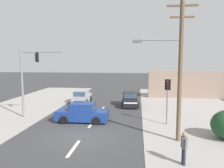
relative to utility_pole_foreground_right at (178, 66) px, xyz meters
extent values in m
plane|color=#3A3A3D|center=(-5.98, 0.10, -4.67)|extent=(140.00, 140.00, 0.00)
cube|color=silver|center=(-5.98, -1.90, -4.67)|extent=(0.20, 2.40, 0.01)
cube|color=silver|center=(-5.98, 3.10, -4.67)|extent=(0.20, 2.40, 0.01)
cube|color=silver|center=(-5.98, 8.10, -4.67)|extent=(0.20, 2.40, 0.01)
cube|color=#A39E99|center=(3.02, 2.10, -4.66)|extent=(10.00, 44.00, 0.02)
cube|color=#A39E99|center=(-14.48, 4.10, -4.66)|extent=(8.00, 40.00, 0.02)
cylinder|color=brown|center=(0.15, 0.01, -0.35)|extent=(0.26, 0.26, 8.64)
cube|color=brown|center=(0.15, 0.01, 3.52)|extent=(1.80, 0.12, 0.11)
cube|color=brown|center=(0.15, 0.01, 2.87)|extent=(1.40, 0.12, 0.10)
cylinder|color=slate|center=(-1.15, -0.05, 1.55)|extent=(2.60, 0.20, 0.09)
cube|color=#595B60|center=(-2.45, -0.10, 1.48)|extent=(0.57, 0.30, 0.18)
cylinder|color=slate|center=(-12.37, 4.25, -1.67)|extent=(0.18, 0.18, 6.00)
cylinder|color=slate|center=(-10.57, 4.25, 1.03)|extent=(3.60, 0.12, 0.11)
cube|color=black|center=(-10.93, 4.25, 0.58)|extent=(0.20, 0.26, 0.68)
cube|color=black|center=(-10.93, 4.25, 0.58)|extent=(0.04, 0.44, 0.84)
sphere|color=red|center=(-11.05, 4.25, 0.80)|extent=(0.13, 0.13, 0.13)
sphere|color=black|center=(-11.05, 4.25, 0.58)|extent=(0.13, 0.13, 0.13)
sphere|color=black|center=(-11.05, 4.25, 0.36)|extent=(0.13, 0.13, 0.13)
cylinder|color=slate|center=(-0.10, 3.45, -3.27)|extent=(0.12, 0.12, 2.80)
cube|color=black|center=(-0.10, 3.45, -1.53)|extent=(0.31, 0.27, 0.68)
cube|color=black|center=(-0.10, 3.45, -1.53)|extent=(0.43, 0.17, 0.84)
sphere|color=red|center=(-0.14, 3.33, -1.31)|extent=(0.13, 0.13, 0.13)
sphere|color=black|center=(-0.14, 3.33, -1.53)|extent=(0.13, 0.13, 0.13)
sphere|color=black|center=(-0.14, 3.33, -1.75)|extent=(0.13, 0.13, 0.13)
cube|color=gray|center=(5.02, 16.10, -2.87)|extent=(12.00, 1.00, 3.60)
cube|color=navy|center=(-6.86, 3.53, -4.13)|extent=(4.21, 1.72, 0.80)
cube|color=navy|center=(-6.81, 3.53, -3.42)|extent=(1.91, 1.57, 0.62)
cube|color=#384756|center=(-7.78, 3.53, -3.42)|extent=(0.07, 1.44, 0.53)
cube|color=#384756|center=(-5.84, 3.54, -3.42)|extent=(0.07, 1.40, 0.50)
cube|color=white|center=(-8.98, 3.52, -3.95)|extent=(0.05, 1.45, 0.14)
cylinder|color=black|center=(-8.16, 2.68, -4.35)|extent=(0.64, 0.19, 0.64)
cylinder|color=black|center=(-8.17, 4.38, -4.35)|extent=(0.64, 0.19, 0.64)
cylinder|color=black|center=(-5.56, 2.69, -4.35)|extent=(0.64, 0.19, 0.64)
cylinder|color=black|center=(-5.57, 4.39, -4.35)|extent=(0.64, 0.19, 0.64)
cube|color=#A3A8AD|center=(-8.92, 11.30, -4.16)|extent=(1.66, 3.63, 0.76)
cube|color=#A3A8AD|center=(-8.92, 11.00, -3.46)|extent=(1.51, 1.92, 0.64)
cube|color=#384756|center=(-8.93, 11.97, -3.46)|extent=(1.36, 0.08, 0.54)
cube|color=#384756|center=(-8.90, 10.03, -3.46)|extent=(1.33, 0.08, 0.51)
cube|color=white|center=(-8.95, 13.12, -3.99)|extent=(1.36, 0.06, 0.14)
cylinder|color=black|center=(-9.74, 12.40, -4.37)|extent=(0.19, 0.60, 0.60)
cylinder|color=black|center=(-8.14, 12.43, -4.37)|extent=(0.19, 0.60, 0.60)
cylinder|color=black|center=(-9.70, 10.17, -4.37)|extent=(0.19, 0.60, 0.60)
cylinder|color=black|center=(-8.10, 10.20, -4.37)|extent=(0.19, 0.60, 0.60)
cube|color=black|center=(-3.20, 10.05, -4.16)|extent=(1.81, 3.69, 0.76)
cube|color=black|center=(-3.22, 10.35, -3.46)|extent=(1.59, 1.98, 0.64)
cube|color=#384756|center=(-3.16, 9.38, -3.46)|extent=(1.36, 0.14, 0.54)
cube|color=#384756|center=(-3.27, 11.32, -3.46)|extent=(1.33, 0.14, 0.51)
cube|color=white|center=(-3.09, 8.24, -3.99)|extent=(1.36, 0.12, 0.14)
cylinder|color=black|center=(-2.33, 8.99, -4.37)|extent=(0.22, 0.61, 0.60)
cylinder|color=black|center=(-3.93, 8.89, -4.37)|extent=(0.22, 0.61, 0.60)
cylinder|color=black|center=(-2.47, 11.21, -4.37)|extent=(0.22, 0.61, 0.60)
cylinder|color=black|center=(-4.06, 11.12, -4.37)|extent=(0.22, 0.61, 0.60)
cylinder|color=#232838|center=(-0.14, -3.27, -4.25)|extent=(0.14, 0.14, 0.84)
cylinder|color=#232838|center=(-0.16, -3.10, -4.25)|extent=(0.14, 0.14, 0.84)
cube|color=slate|center=(-0.15, -3.18, -3.55)|extent=(0.26, 0.38, 0.56)
sphere|color=#9E7051|center=(-0.15, -3.18, -3.15)|extent=(0.22, 0.22, 0.22)
cylinder|color=slate|center=(-0.13, -3.42, -3.55)|extent=(0.09, 0.09, 0.54)
cylinder|color=slate|center=(-0.18, -2.95, -3.55)|extent=(0.09, 0.09, 0.54)
camera|label=1|loc=(-2.37, -13.53, 0.37)|focal=35.00mm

